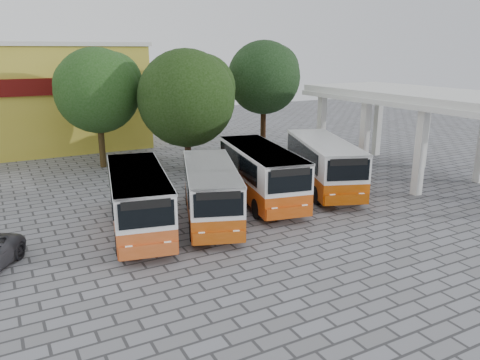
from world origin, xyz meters
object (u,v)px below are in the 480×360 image
bus_centre_right (261,171)px  bus_far_right (323,162)px  bus_far_left (138,197)px  bus_centre_left (211,189)px

bus_centre_right → bus_far_right: 4.18m
bus_centre_right → bus_far_right: bearing=12.3°
bus_far_left → bus_centre_left: (3.33, -0.33, -0.05)m
bus_centre_left → bus_centre_right: (3.56, 1.47, 0.12)m
bus_centre_right → bus_far_right: (4.18, 0.08, 0.01)m
bus_far_left → bus_far_right: bearing=17.8°
bus_far_right → bus_far_left: bearing=-152.9°
bus_centre_left → bus_far_right: bus_far_right is taller
bus_far_left → bus_centre_right: bus_centre_right is taller
bus_centre_left → bus_far_right: bearing=31.1°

